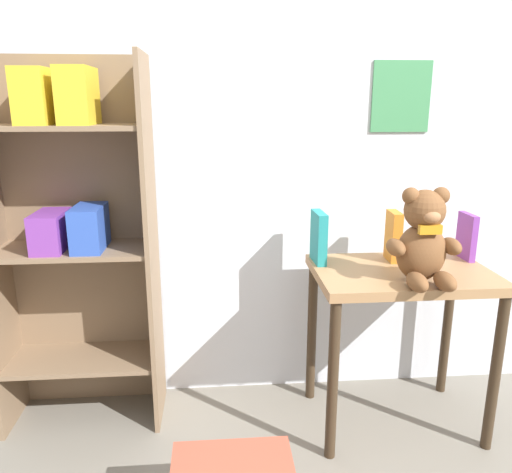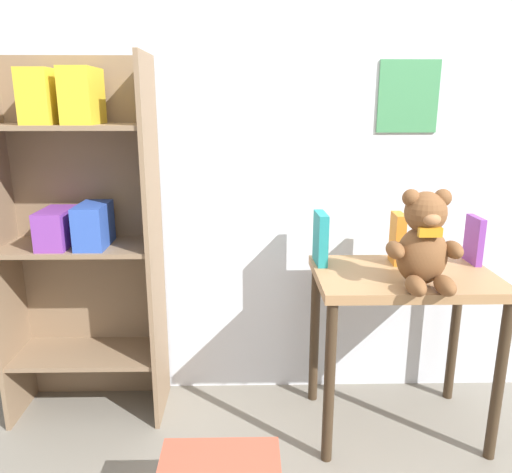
# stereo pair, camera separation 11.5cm
# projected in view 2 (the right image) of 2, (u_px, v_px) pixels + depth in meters

# --- Properties ---
(wall_back) EXTENTS (4.80, 0.07, 2.50)m
(wall_back) POSITION_uv_depth(u_px,v_px,m) (317.00, 110.00, 2.05)
(wall_back) COLOR silver
(wall_back) RESTS_ON ground_plane
(bookshelf_side) EXTENTS (0.62, 0.30, 1.46)m
(bookshelf_side) POSITION_uv_depth(u_px,v_px,m) (79.00, 220.00, 1.98)
(bookshelf_side) COLOR #7F664C
(bookshelf_side) RESTS_ON ground_plane
(display_table) EXTENTS (0.67, 0.45, 0.66)m
(display_table) POSITION_uv_depth(u_px,v_px,m) (403.00, 299.00, 1.90)
(display_table) COLOR #9E754C
(display_table) RESTS_ON ground_plane
(teddy_bear) EXTENTS (0.26, 0.24, 0.34)m
(teddy_bear) POSITION_uv_depth(u_px,v_px,m) (424.00, 243.00, 1.71)
(teddy_bear) COLOR brown
(teddy_bear) RESTS_ON display_table
(book_standing_teal) EXTENTS (0.04, 0.14, 0.20)m
(book_standing_teal) POSITION_uv_depth(u_px,v_px,m) (320.00, 238.00, 1.96)
(book_standing_teal) COLOR teal
(book_standing_teal) RESTS_ON display_table
(book_standing_orange) EXTENTS (0.04, 0.11, 0.20)m
(book_standing_orange) POSITION_uv_depth(u_px,v_px,m) (397.00, 238.00, 1.97)
(book_standing_orange) COLOR orange
(book_standing_orange) RESTS_ON display_table
(book_standing_purple) EXTENTS (0.03, 0.12, 0.19)m
(book_standing_purple) POSITION_uv_depth(u_px,v_px,m) (474.00, 240.00, 1.97)
(book_standing_purple) COLOR purple
(book_standing_purple) RESTS_ON display_table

